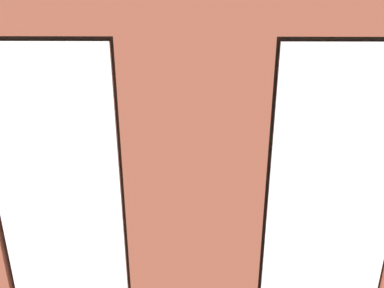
{
  "coord_description": "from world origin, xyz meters",
  "views": [
    {
      "loc": [
        -0.03,
        5.21,
        2.7
      ],
      "look_at": [
        0.07,
        0.4,
        0.9
      ],
      "focal_mm": 35.0,
      "sensor_mm": 36.0,
      "label": 1
    }
  ],
  "objects_px": {
    "couch_left": "(367,184)",
    "potted_plant_between_couches": "(315,233)",
    "papasan_chair": "(172,124)",
    "potted_plant_mid_room_small": "(265,147)",
    "couch_by_window": "(162,264)",
    "tv_flatscreen": "(11,140)",
    "media_console": "(17,176)",
    "potted_plant_beside_window_right": "(7,225)",
    "remote_silver": "(189,156)",
    "remote_black": "(173,150)",
    "potted_plant_foreground_right": "(79,108)",
    "potted_plant_near_tv": "(18,166)",
    "cup_ceramic": "(205,147)",
    "coffee_table": "(183,156)",
    "table_plant_small": "(158,149)",
    "potted_plant_by_left_couch": "(309,150)",
    "potted_plant_corner_near_left": "(322,116)"
  },
  "relations": [
    {
      "from": "remote_silver",
      "to": "media_console",
      "type": "bearing_deg",
      "value": 155.11
    },
    {
      "from": "papasan_chair",
      "to": "remote_black",
      "type": "bearing_deg",
      "value": 95.04
    },
    {
      "from": "potted_plant_mid_room_small",
      "to": "potted_plant_between_couches",
      "type": "bearing_deg",
      "value": 89.19
    },
    {
      "from": "potted_plant_foreground_right",
      "to": "potted_plant_beside_window_right",
      "type": "bearing_deg",
      "value": 99.24
    },
    {
      "from": "potted_plant_between_couches",
      "to": "potted_plant_beside_window_right",
      "type": "bearing_deg",
      "value": 3.42
    },
    {
      "from": "couch_left",
      "to": "potted_plant_near_tv",
      "type": "xyz_separation_m",
      "value": [
        4.59,
        0.6,
        0.5
      ]
    },
    {
      "from": "media_console",
      "to": "potted_plant_beside_window_right",
      "type": "xyz_separation_m",
      "value": [
        -1.04,
        2.23,
        0.57
      ]
    },
    {
      "from": "table_plant_small",
      "to": "papasan_chair",
      "type": "bearing_deg",
      "value": -93.52
    },
    {
      "from": "couch_left",
      "to": "papasan_chair",
      "type": "height_order",
      "value": "couch_left"
    },
    {
      "from": "cup_ceramic",
      "to": "media_console",
      "type": "relative_size",
      "value": 0.11
    },
    {
      "from": "potted_plant_corner_near_left",
      "to": "potted_plant_mid_room_small",
      "type": "height_order",
      "value": "potted_plant_corner_near_left"
    },
    {
      "from": "remote_black",
      "to": "potted_plant_foreground_right",
      "type": "bearing_deg",
      "value": 105.32
    },
    {
      "from": "couch_by_window",
      "to": "papasan_chair",
      "type": "distance_m",
      "value": 4.16
    },
    {
      "from": "tv_flatscreen",
      "to": "potted_plant_foreground_right",
      "type": "bearing_deg",
      "value": -97.44
    },
    {
      "from": "cup_ceramic",
      "to": "papasan_chair",
      "type": "xyz_separation_m",
      "value": [
        0.65,
        -1.39,
        -0.05
      ]
    },
    {
      "from": "tv_flatscreen",
      "to": "potted_plant_mid_room_small",
      "type": "relative_size",
      "value": 1.6
    },
    {
      "from": "table_plant_small",
      "to": "potted_plant_mid_room_small",
      "type": "bearing_deg",
      "value": -162.21
    },
    {
      "from": "cup_ceramic",
      "to": "potted_plant_foreground_right",
      "type": "distance_m",
      "value": 3.06
    },
    {
      "from": "couch_left",
      "to": "table_plant_small",
      "type": "xyz_separation_m",
      "value": [
        3.02,
        -0.69,
        0.24
      ]
    },
    {
      "from": "media_console",
      "to": "potted_plant_near_tv",
      "type": "relative_size",
      "value": 0.7
    },
    {
      "from": "media_console",
      "to": "potted_plant_beside_window_right",
      "type": "relative_size",
      "value": 0.74
    },
    {
      "from": "papasan_chair",
      "to": "potted_plant_beside_window_right",
      "type": "bearing_deg",
      "value": 74.52
    },
    {
      "from": "couch_by_window",
      "to": "coffee_table",
      "type": "distance_m",
      "value": 2.61
    },
    {
      "from": "remote_silver",
      "to": "papasan_chair",
      "type": "distance_m",
      "value": 1.72
    },
    {
      "from": "potted_plant_beside_window_right",
      "to": "potted_plant_corner_near_left",
      "type": "distance_m",
      "value": 6.25
    },
    {
      "from": "coffee_table",
      "to": "remote_silver",
      "type": "height_order",
      "value": "remote_silver"
    },
    {
      "from": "potted_plant_near_tv",
      "to": "couch_left",
      "type": "bearing_deg",
      "value": -172.59
    },
    {
      "from": "papasan_chair",
      "to": "potted_plant_mid_room_small",
      "type": "xyz_separation_m",
      "value": [
        -1.69,
        1.1,
        -0.07
      ]
    },
    {
      "from": "remote_black",
      "to": "potted_plant_foreground_right",
      "type": "relative_size",
      "value": 0.11
    },
    {
      "from": "couch_by_window",
      "to": "table_plant_small",
      "type": "height_order",
      "value": "couch_by_window"
    },
    {
      "from": "couch_left",
      "to": "potted_plant_between_couches",
      "type": "bearing_deg",
      "value": -35.98
    },
    {
      "from": "cup_ceramic",
      "to": "potted_plant_corner_near_left",
      "type": "height_order",
      "value": "potted_plant_corner_near_left"
    },
    {
      "from": "cup_ceramic",
      "to": "couch_left",
      "type": "bearing_deg",
      "value": 156.64
    },
    {
      "from": "tv_flatscreen",
      "to": "couch_by_window",
      "type": "bearing_deg",
      "value": 138.83
    },
    {
      "from": "couch_by_window",
      "to": "potted_plant_mid_room_small",
      "type": "distance_m",
      "value": 3.4
    },
    {
      "from": "cup_ceramic",
      "to": "potted_plant_beside_window_right",
      "type": "xyz_separation_m",
      "value": [
        1.83,
        2.88,
        0.32
      ]
    },
    {
      "from": "couch_left",
      "to": "coffee_table",
      "type": "xyz_separation_m",
      "value": [
        2.62,
        -0.82,
        0.07
      ]
    },
    {
      "from": "potted_plant_near_tv",
      "to": "remote_silver",
      "type": "bearing_deg",
      "value": -148.08
    },
    {
      "from": "couch_by_window",
      "to": "tv_flatscreen",
      "type": "xyz_separation_m",
      "value": [
        2.42,
        -2.11,
        0.51
      ]
    },
    {
      "from": "couch_left",
      "to": "potted_plant_foreground_right",
      "type": "height_order",
      "value": "potted_plant_foreground_right"
    },
    {
      "from": "papasan_chair",
      "to": "potted_plant_foreground_right",
      "type": "distance_m",
      "value": 1.95
    },
    {
      "from": "tv_flatscreen",
      "to": "papasan_chair",
      "type": "bearing_deg",
      "value": -137.36
    },
    {
      "from": "potted_plant_corner_near_left",
      "to": "potted_plant_between_couches",
      "type": "bearing_deg",
      "value": 72.22
    },
    {
      "from": "couch_left",
      "to": "remote_silver",
      "type": "distance_m",
      "value": 2.62
    },
    {
      "from": "papasan_chair",
      "to": "potted_plant_foreground_right",
      "type": "xyz_separation_m",
      "value": [
        1.92,
        -0.25,
        0.26
      ]
    },
    {
      "from": "potted_plant_by_left_couch",
      "to": "potted_plant_beside_window_right",
      "type": "relative_size",
      "value": 0.31
    },
    {
      "from": "papasan_chair",
      "to": "potted_plant_by_left_couch",
      "type": "xyz_separation_m",
      "value": [
        -2.51,
        0.87,
        -0.21
      ]
    },
    {
      "from": "coffee_table",
      "to": "cup_ceramic",
      "type": "distance_m",
      "value": 0.41
    },
    {
      "from": "couch_left",
      "to": "remote_silver",
      "type": "bearing_deg",
      "value": -105.24
    },
    {
      "from": "coffee_table",
      "to": "tv_flatscreen",
      "type": "relative_size",
      "value": 1.37
    }
  ]
}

